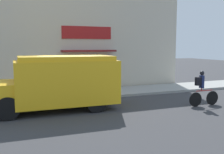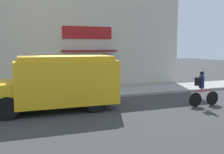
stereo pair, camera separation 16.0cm
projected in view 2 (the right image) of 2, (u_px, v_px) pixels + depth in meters
name	position (u px, v px, depth m)	size (l,w,h in m)	color
ground_plane	(66.00, 102.00, 12.43)	(70.00, 70.00, 0.00)	#38383A
sidewalk	(61.00, 95.00, 13.62)	(28.00, 2.57, 0.13)	#999993
storefront	(56.00, 42.00, 14.72)	(16.21, 0.95, 5.71)	beige
school_bus	(57.00, 82.00, 10.71)	(5.35, 2.72, 2.22)	yellow
cyclist	(202.00, 89.00, 11.37)	(1.55, 0.20, 1.55)	black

